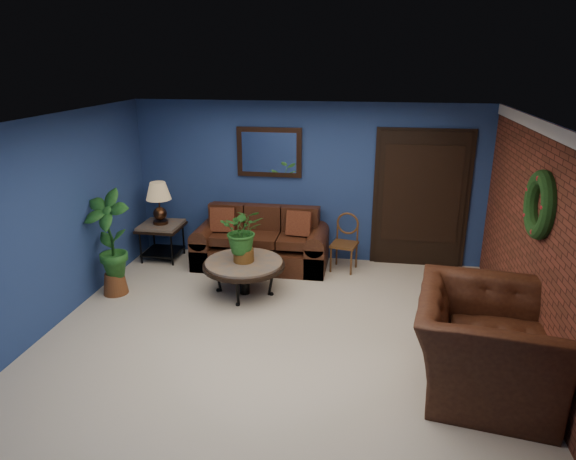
% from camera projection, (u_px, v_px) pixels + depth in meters
% --- Properties ---
extents(floor, '(5.50, 5.50, 0.00)m').
position_uv_depth(floor, '(280.00, 333.00, 6.13)').
color(floor, beige).
rests_on(floor, ground).
extents(wall_back, '(5.50, 0.04, 2.50)m').
position_uv_depth(wall_back, '(307.00, 183.00, 8.06)').
color(wall_back, navy).
rests_on(wall_back, ground).
extents(wall_left, '(0.04, 5.00, 2.50)m').
position_uv_depth(wall_left, '(54.00, 222.00, 6.14)').
color(wall_left, navy).
rests_on(wall_left, ground).
extents(wall_right_brick, '(0.04, 5.00, 2.50)m').
position_uv_depth(wall_right_brick, '(541.00, 248.00, 5.31)').
color(wall_right_brick, maroon).
rests_on(wall_right_brick, ground).
extents(ceiling, '(5.50, 5.00, 0.02)m').
position_uv_depth(ceiling, '(279.00, 121.00, 5.32)').
color(ceiling, white).
rests_on(ceiling, wall_back).
extents(crown_molding, '(0.03, 5.00, 0.14)m').
position_uv_depth(crown_molding, '(557.00, 133.00, 4.93)').
color(crown_molding, white).
rests_on(crown_molding, wall_right_brick).
extents(wall_mirror, '(1.02, 0.06, 0.77)m').
position_uv_depth(wall_mirror, '(269.00, 152.00, 7.96)').
color(wall_mirror, '#412516').
rests_on(wall_mirror, wall_back).
extents(closet_door, '(1.44, 0.06, 2.18)m').
position_uv_depth(closet_door, '(421.00, 200.00, 7.83)').
color(closet_door, black).
rests_on(closet_door, wall_back).
extents(wreath, '(0.16, 0.72, 0.72)m').
position_uv_depth(wreath, '(540.00, 205.00, 5.22)').
color(wreath, black).
rests_on(wreath, wall_right_brick).
extents(sofa, '(2.05, 0.89, 0.92)m').
position_uv_depth(sofa, '(262.00, 246.00, 8.07)').
color(sofa, '#412212').
rests_on(sofa, ground).
extents(coffee_table, '(1.12, 1.12, 0.48)m').
position_uv_depth(coffee_table, '(244.00, 265.00, 7.02)').
color(coffee_table, '#59524E').
rests_on(coffee_table, ground).
extents(end_table, '(0.65, 0.65, 0.60)m').
position_uv_depth(end_table, '(162.00, 232.00, 8.25)').
color(end_table, '#59524E').
rests_on(end_table, ground).
extents(table_lamp, '(0.39, 0.39, 0.65)m').
position_uv_depth(table_lamp, '(159.00, 198.00, 8.06)').
color(table_lamp, '#412516').
rests_on(table_lamp, end_table).
extents(side_chair, '(0.44, 0.44, 0.88)m').
position_uv_depth(side_chair, '(345.00, 238.00, 7.84)').
color(side_chair, '#583719').
rests_on(side_chair, ground).
extents(armchair, '(1.52, 1.67, 0.97)m').
position_uv_depth(armchair, '(484.00, 343.00, 4.99)').
color(armchair, '#412212').
rests_on(armchair, ground).
extents(coffee_plant, '(0.64, 0.58, 0.77)m').
position_uv_depth(coffee_plant, '(243.00, 232.00, 6.87)').
color(coffee_plant, brown).
rests_on(coffee_plant, coffee_table).
extents(floor_plant, '(0.43, 0.39, 0.80)m').
position_uv_depth(floor_plant, '(485.00, 306.00, 5.90)').
color(floor_plant, brown).
rests_on(floor_plant, ground).
extents(tall_plant, '(0.71, 0.55, 1.47)m').
position_uv_depth(tall_plant, '(110.00, 240.00, 6.91)').
color(tall_plant, brown).
rests_on(tall_plant, ground).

